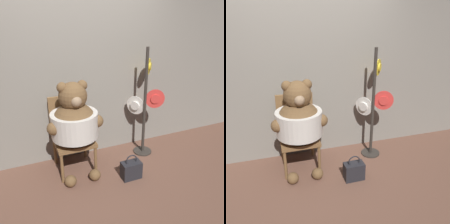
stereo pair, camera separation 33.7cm
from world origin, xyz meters
TOP-DOWN VIEW (x-y plane):
  - ground_plane at (0.00, 0.00)m, footprint 14.00×14.00m
  - wall_back at (0.00, 0.75)m, footprint 8.00×0.10m
  - chair at (-0.21, 0.44)m, footprint 0.51×0.53m
  - teddy_bear at (-0.20, 0.26)m, footprint 0.72×0.64m
  - hat_display_rack at (0.90, 0.40)m, footprint 0.44×0.37m
  - handbag_on_ground at (0.42, -0.14)m, footprint 0.26×0.15m

SIDE VIEW (x-z plane):
  - ground_plane at x=0.00m, z-range 0.00..0.00m
  - handbag_on_ground at x=0.42m, z-range -0.05..0.30m
  - chair at x=-0.21m, z-range 0.03..1.03m
  - hat_display_rack at x=0.90m, z-range -0.05..1.55m
  - teddy_bear at x=-0.20m, z-range 0.11..1.39m
  - wall_back at x=0.00m, z-range 0.00..2.40m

